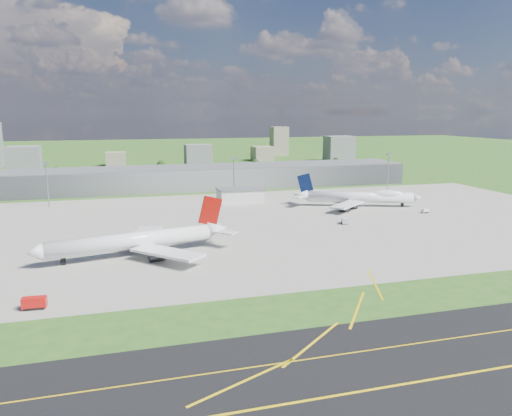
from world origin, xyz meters
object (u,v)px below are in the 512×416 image
object	(u,v)px
airliner_blue_quad	(360,197)
tug_yellow	(140,244)
van_white_far	(425,211)
van_white_near	(344,221)
airliner_red_twin	(139,241)
crash_tender	(34,303)

from	to	relation	value
airliner_blue_quad	tug_yellow	distance (m)	139.83
airliner_blue_quad	van_white_far	distance (m)	37.75
van_white_near	airliner_red_twin	bearing A→B (deg)	124.64
van_white_near	van_white_far	distance (m)	55.49
airliner_blue_quad	van_white_near	world-z (taller)	airliner_blue_quad
airliner_blue_quad	van_white_near	bearing A→B (deg)	-105.77
crash_tender	airliner_red_twin	bearing A→B (deg)	59.05
airliner_red_twin	crash_tender	size ratio (longest dim) A/B	11.54
airliner_blue_quad	van_white_near	xyz separation A→B (m)	(-29.21, -40.25, -3.91)
airliner_red_twin	van_white_far	bearing A→B (deg)	-177.72
tug_yellow	van_white_near	bearing A→B (deg)	-15.45
airliner_red_twin	tug_yellow	distance (m)	12.92
airliner_blue_quad	crash_tender	world-z (taller)	airliner_blue_quad
airliner_blue_quad	crash_tender	size ratio (longest dim) A/B	10.78
tug_yellow	van_white_far	distance (m)	155.52
airliner_red_twin	van_white_far	world-z (taller)	airliner_red_twin
airliner_red_twin	van_white_far	xyz separation A→B (m)	(153.99, 39.96, -4.47)
airliner_red_twin	van_white_near	size ratio (longest dim) A/B	12.35
airliner_red_twin	airliner_blue_quad	bearing A→B (deg)	-164.49
van_white_near	crash_tender	bearing A→B (deg)	138.76
van_white_near	van_white_far	bearing A→B (deg)	-58.18
crash_tender	van_white_far	size ratio (longest dim) A/B	1.47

